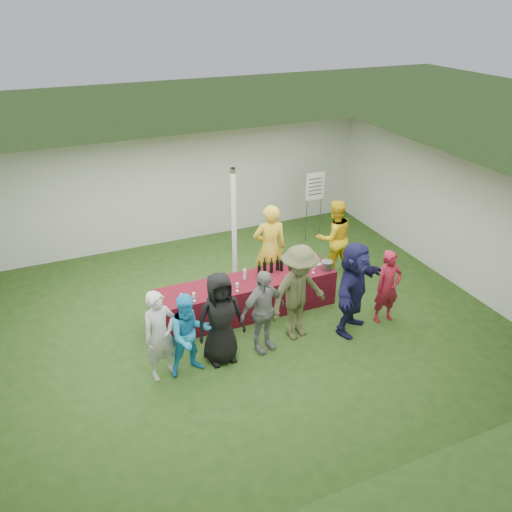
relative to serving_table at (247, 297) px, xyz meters
name	(u,v)px	position (x,y,z in m)	size (l,w,h in m)	color
ground	(234,323)	(-0.36, -0.21, -0.38)	(60.00, 60.00, 0.00)	#284719
tent	(234,232)	(0.14, 0.99, 0.98)	(10.00, 10.00, 10.00)	white
serving_table	(247,297)	(0.00, 0.00, 0.00)	(3.60, 0.80, 0.75)	maroon
wine_bottles	(271,267)	(0.58, 0.12, 0.50)	(0.56, 0.15, 0.32)	black
wine_glasses	(227,287)	(-0.49, -0.25, 0.49)	(2.75, 0.11, 0.16)	silver
water_bottle	(245,274)	(0.00, 0.08, 0.48)	(0.07, 0.07, 0.23)	silver
bar_towel	(314,264)	(1.51, 0.05, 0.39)	(0.25, 0.18, 0.03)	white
dump_bucket	(327,265)	(1.65, -0.22, 0.46)	(0.24, 0.24, 0.18)	slate
wine_list_sign	(315,191)	(2.84, 2.45, 0.94)	(0.50, 0.03, 1.80)	slate
staff_pourer	(270,248)	(0.81, 0.70, 0.59)	(0.70, 0.46, 1.93)	gold
staff_back	(334,237)	(2.42, 0.78, 0.50)	(0.85, 0.66, 1.75)	yellow
customer_0	(160,335)	(-1.96, -1.12, 0.43)	(0.59, 0.38, 1.60)	beige
customer_1	(190,335)	(-1.50, -1.23, 0.38)	(0.73, 0.57, 1.50)	#219BDD
customer_2	(220,318)	(-0.94, -1.13, 0.47)	(0.83, 0.54, 1.70)	black
customer_3	(263,311)	(-0.17, -1.14, 0.42)	(0.93, 0.39, 1.59)	gray
customer_4	(299,293)	(0.58, -1.05, 0.56)	(1.20, 0.69, 1.86)	#4B4E2D
customer_5	(353,288)	(1.59, -1.26, 0.54)	(1.69, 0.54, 1.82)	#191943
customer_6	(388,287)	(2.38, -1.27, 0.37)	(0.55, 0.36, 1.50)	maroon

